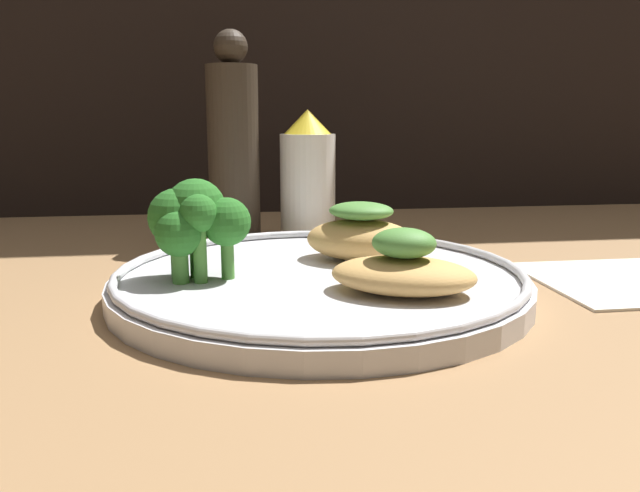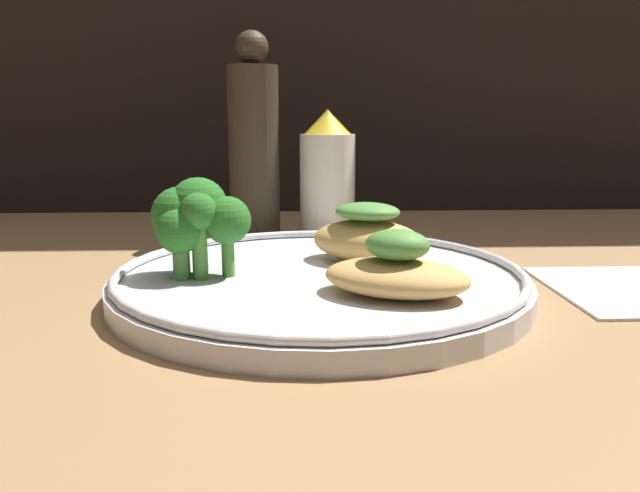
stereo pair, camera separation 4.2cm
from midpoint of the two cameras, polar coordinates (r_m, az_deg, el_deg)
The scene contains 8 objects.
ground_plane at distance 42.53cm, azimuth -2.81°, elevation -5.18°, with size 180.00×180.00×1.00cm, color #936D47.
plate at distance 42.12cm, azimuth -2.83°, elevation -3.24°, with size 27.91×27.91×2.00cm.
grilled_meat_front at distance 37.59cm, azimuth 4.50°, elevation -2.24°, with size 10.27×8.58×3.99cm.
grilled_meat_middle at distance 46.07cm, azimuth 1.18°, elevation 0.94°, with size 9.70×8.40×4.33cm.
broccoli_bunch at distance 41.45cm, azimuth -14.34°, elevation 2.28°, with size 6.65×4.96×6.56cm.
sauce_bottle at distance 59.23cm, azimuth -3.15°, elevation 6.06°, with size 5.22×5.22×12.51cm.
pepper_grinder at distance 58.80cm, azimuth -9.95°, elevation 8.72°, with size 4.71×4.71×19.48cm.
napkin at distance 49.52cm, azimuth 24.24°, elevation -2.94°, with size 12.67×12.67×0.40cm.
Camera 1 is at (-5.81, -40.31, 11.95)cm, focal length 35.00 mm.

